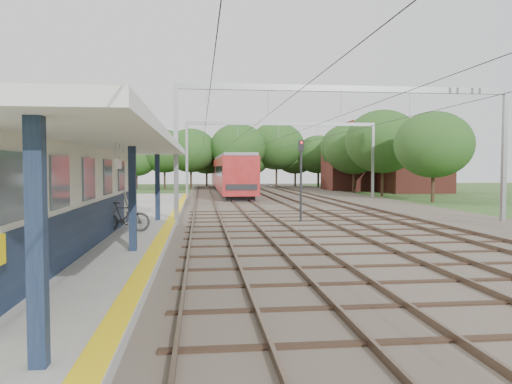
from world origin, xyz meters
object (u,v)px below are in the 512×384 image
train (228,173)px  signal_post (301,171)px  bicycle (124,217)px  person (121,203)px

train → signal_post: signal_post is taller
bicycle → signal_post: signal_post is taller
person → signal_post: 9.16m
person → train: bearing=-77.6°
person → bicycle: 2.92m
bicycle → person: bearing=9.4°
person → train: (6.89, 36.60, 0.94)m
train → person: bearing=-100.7°
train → bicycle: bearing=-99.1°
person → train: train is taller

